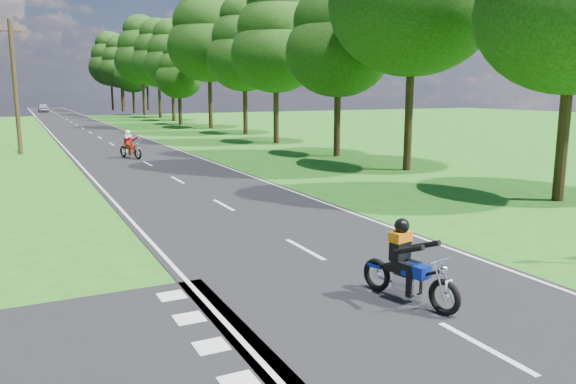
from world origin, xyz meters
TOP-DOWN VIEW (x-y plane):
  - ground at (0.00, 0.00)m, footprint 160.00×160.00m
  - main_road at (0.00, 50.00)m, footprint 7.00×140.00m
  - road_markings at (-0.14, 48.13)m, footprint 7.40×140.00m
  - treeline at (1.43, 60.06)m, footprint 40.00×115.35m
  - telegraph_pole at (-6.00, 28.00)m, footprint 1.20×0.26m
  - rider_near_blue at (0.12, -1.95)m, footprint 1.06×1.99m
  - rider_far_red at (-0.35, 22.86)m, footprint 1.25×2.04m
  - distant_car at (-1.44, 95.04)m, footprint 1.83×4.36m

SIDE VIEW (x-z plane):
  - ground at x=0.00m, z-range 0.00..0.00m
  - main_road at x=0.00m, z-range 0.00..0.02m
  - road_markings at x=-0.14m, z-range 0.02..0.03m
  - distant_car at x=-1.44m, z-range 0.02..1.49m
  - rider_near_blue at x=0.12m, z-range 0.02..1.60m
  - rider_far_red at x=-0.35m, z-range 0.02..1.63m
  - telegraph_pole at x=-6.00m, z-range 0.07..8.07m
  - treeline at x=1.43m, z-range 0.86..15.65m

